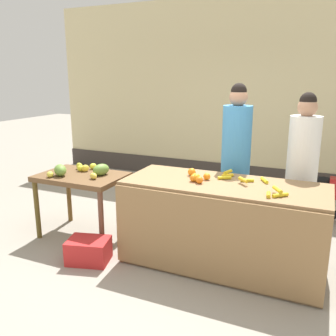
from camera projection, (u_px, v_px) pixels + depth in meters
ground_plane at (181, 255)px, 4.11m from camera, size 24.00×24.00×0.00m
market_wall_back at (248, 95)px, 6.51m from camera, size 7.85×0.23×3.34m
fruit_stall_counter at (222, 225)px, 3.80m from camera, size 2.07×0.85×0.91m
side_table_wooden at (82, 183)px, 4.46m from camera, size 1.04×0.70×0.80m
banana_bunch_pile at (251, 182)px, 3.61m from camera, size 0.75×0.65×0.07m
orange_pile at (197, 176)px, 3.79m from camera, size 0.28×0.32×0.09m
mango_papaya_pile at (81, 170)px, 4.41m from camera, size 0.67×0.65×0.14m
vendor_woman_blue_shirt at (235, 164)px, 4.29m from camera, size 0.34×0.34×1.90m
vendor_woman_white_shirt at (301, 174)px, 4.04m from camera, size 0.34×0.34×1.81m
produce_crate at (89, 251)px, 3.93m from camera, size 0.51×0.43×0.26m
produce_sack at (167, 201)px, 5.02m from camera, size 0.47×0.46×0.58m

